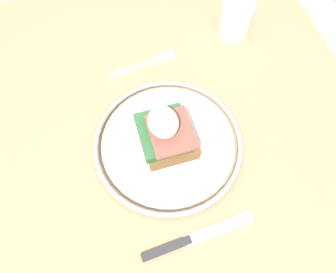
# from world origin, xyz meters

# --- Properties ---
(ground_plane) EXTENTS (6.00, 6.00, 0.00)m
(ground_plane) POSITION_xyz_m (0.00, 0.00, 0.00)
(ground_plane) COLOR #9E9993
(dining_table) EXTENTS (0.86, 0.78, 0.76)m
(dining_table) POSITION_xyz_m (0.00, 0.00, 0.62)
(dining_table) COLOR tan
(dining_table) RESTS_ON ground_plane
(plate) EXTENTS (0.26, 0.26, 0.02)m
(plate) POSITION_xyz_m (0.02, 0.01, 0.76)
(plate) COLOR white
(plate) RESTS_ON dining_table
(sandwich) EXTENTS (0.11, 0.09, 0.08)m
(sandwich) POSITION_xyz_m (0.02, 0.01, 0.80)
(sandwich) COLOR brown
(sandwich) RESTS_ON plate
(fork) EXTENTS (0.04, 0.14, 0.00)m
(fork) POSITION_xyz_m (-0.17, 0.01, 0.76)
(fork) COLOR silver
(fork) RESTS_ON dining_table
(knife) EXTENTS (0.03, 0.19, 0.01)m
(knife) POSITION_xyz_m (0.18, -0.01, 0.76)
(knife) COLOR #2D2D2D
(knife) RESTS_ON dining_table
(cup) EXTENTS (0.07, 0.07, 0.07)m
(cup) POSITION_xyz_m (-0.20, 0.21, 0.79)
(cup) COLOR white
(cup) RESTS_ON dining_table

